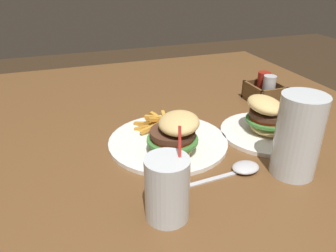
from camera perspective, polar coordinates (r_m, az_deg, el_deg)
dining_table at (r=0.84m, az=8.26°, el=-10.83°), size 1.62×1.12×0.72m
meal_plate_near at (r=0.76m, az=0.51°, el=-1.95°), size 0.29×0.29×0.10m
beer_glass at (r=0.70m, az=21.66°, el=-1.88°), size 0.09×0.09×0.17m
juice_glass at (r=0.56m, az=-0.14°, el=-11.21°), size 0.08×0.08×0.17m
spoon at (r=0.71m, az=12.88°, el=-7.21°), size 0.05×0.19×0.02m
meal_plate_far at (r=0.86m, az=16.78°, el=0.68°), size 0.23×0.23×0.11m
condiment_caddy at (r=1.07m, az=16.48°, el=5.80°), size 0.11×0.10×0.09m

